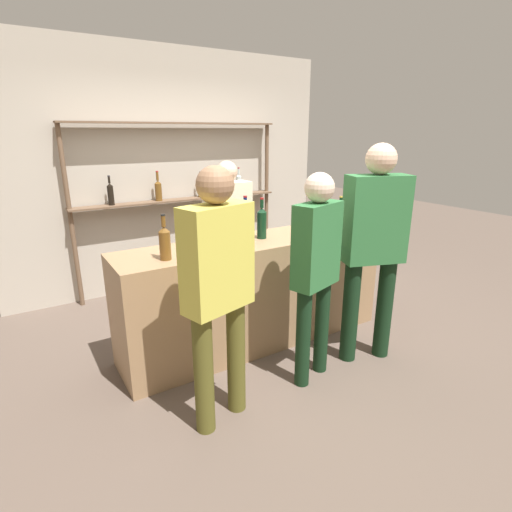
{
  "coord_description": "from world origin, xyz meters",
  "views": [
    {
      "loc": [
        -1.77,
        -2.83,
        1.87
      ],
      "look_at": [
        0.0,
        0.0,
        0.83
      ],
      "focal_mm": 28.0,
      "sensor_mm": 36.0,
      "label": 1
    }
  ],
  "objects": [
    {
      "name": "ground_plane",
      "position": [
        0.0,
        0.0,
        0.0
      ],
      "size": [
        16.0,
        16.0,
        0.0
      ],
      "primitive_type": "plane",
      "color": "brown"
    },
    {
      "name": "bar_counter",
      "position": [
        0.0,
        0.0,
        0.49
      ],
      "size": [
        2.46,
        0.58,
        0.97
      ],
      "primitive_type": "cube",
      "color": "#997551",
      "rests_on": "ground_plane"
    },
    {
      "name": "back_wall",
      "position": [
        0.0,
        1.89,
        1.4
      ],
      "size": [
        4.06,
        0.12,
        2.8
      ],
      "primitive_type": "cube",
      "color": "#B2A899",
      "rests_on": "ground_plane"
    },
    {
      "name": "back_shelf",
      "position": [
        -0.0,
        1.71,
        1.32
      ],
      "size": [
        2.53,
        0.18,
        1.97
      ],
      "color": "brown",
      "rests_on": "ground_plane"
    },
    {
      "name": "counter_bottle_0",
      "position": [
        0.73,
        -0.02,
        1.09
      ],
      "size": [
        0.07,
        0.07,
        0.32
      ],
      "color": "brown",
      "rests_on": "bar_counter"
    },
    {
      "name": "counter_bottle_1",
      "position": [
        0.08,
        0.03,
        1.11
      ],
      "size": [
        0.08,
        0.08,
        0.36
      ],
      "color": "black",
      "rests_on": "bar_counter"
    },
    {
      "name": "counter_bottle_2",
      "position": [
        -0.85,
        -0.12,
        1.1
      ],
      "size": [
        0.08,
        0.08,
        0.34
      ],
      "color": "brown",
      "rests_on": "bar_counter"
    },
    {
      "name": "counter_bottle_3",
      "position": [
        0.84,
        -0.13,
        1.1
      ],
      "size": [
        0.08,
        0.08,
        0.33
      ],
      "color": "black",
      "rests_on": "bar_counter"
    },
    {
      "name": "counter_bottle_4",
      "position": [
        -0.09,
        0.03,
        1.12
      ],
      "size": [
        0.08,
        0.08,
        0.39
      ],
      "color": "#0F1956",
      "rests_on": "bar_counter"
    },
    {
      "name": "wine_glass",
      "position": [
        1.1,
        0.03,
        1.08
      ],
      "size": [
        0.07,
        0.07,
        0.14
      ],
      "color": "silver",
      "rests_on": "bar_counter"
    },
    {
      "name": "customer_right",
      "position": [
        0.65,
        -0.73,
        1.05
      ],
      "size": [
        0.53,
        0.36,
        1.79
      ],
      "rotation": [
        0.0,
        0.0,
        1.23
      ],
      "color": "black",
      "rests_on": "ground_plane"
    },
    {
      "name": "customer_center",
      "position": [
        0.07,
        -0.72,
        0.95
      ],
      "size": [
        0.43,
        0.28,
        1.61
      ],
      "rotation": [
        0.0,
        0.0,
        1.86
      ],
      "color": "black",
      "rests_on": "ground_plane"
    },
    {
      "name": "server_behind_counter",
      "position": [
        0.12,
        0.74,
        0.92
      ],
      "size": [
        0.47,
        0.21,
        1.59
      ],
      "rotation": [
        0.0,
        0.0,
        -1.57
      ],
      "color": "#575347",
      "rests_on": "ground_plane"
    },
    {
      "name": "customer_left",
      "position": [
        -0.76,
        -0.78,
        1.0
      ],
      "size": [
        0.48,
        0.31,
        1.69
      ],
      "rotation": [
        0.0,
        0.0,
        1.84
      ],
      "color": "brown",
      "rests_on": "ground_plane"
    }
  ]
}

